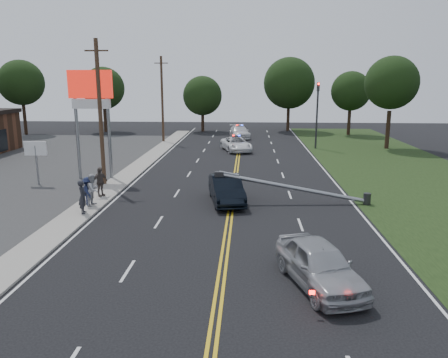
# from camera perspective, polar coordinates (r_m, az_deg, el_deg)

# --- Properties ---
(ground) EXTENTS (120.00, 120.00, 0.00)m
(ground) POSITION_cam_1_polar(r_m,az_deg,el_deg) (19.09, 0.10, -9.67)
(ground) COLOR black
(ground) RESTS_ON ground
(sidewalk) EXTENTS (1.80, 70.00, 0.12)m
(sidewalk) POSITION_cam_1_polar(r_m,az_deg,el_deg) (30.03, -15.06, -1.58)
(sidewalk) COLOR gray
(sidewalk) RESTS_ON ground
(grass_verge) EXTENTS (12.00, 80.00, 0.01)m
(grass_verge) POSITION_cam_1_polar(r_m,az_deg,el_deg) (31.20, 26.82, -2.12)
(grass_verge) COLOR black
(grass_verge) RESTS_ON ground
(centerline_yellow) EXTENTS (0.36, 80.00, 0.00)m
(centerline_yellow) POSITION_cam_1_polar(r_m,az_deg,el_deg) (28.57, 1.18, -1.97)
(centerline_yellow) COLOR gold
(centerline_yellow) RESTS_ON ground
(pylon_sign) EXTENTS (3.20, 0.35, 8.00)m
(pylon_sign) POSITION_cam_1_polar(r_m,az_deg,el_deg) (33.64, -16.98, 10.05)
(pylon_sign) COLOR gray
(pylon_sign) RESTS_ON ground
(small_sign) EXTENTS (1.60, 0.14, 3.10)m
(small_sign) POSITION_cam_1_polar(r_m,az_deg,el_deg) (33.54, -23.37, 3.24)
(small_sign) COLOR gray
(small_sign) RESTS_ON ground
(traffic_signal) EXTENTS (0.28, 0.41, 7.05)m
(traffic_signal) POSITION_cam_1_polar(r_m,az_deg,el_deg) (48.27, 12.08, 8.86)
(traffic_signal) COLOR #2D2D30
(traffic_signal) RESTS_ON ground
(fallen_streetlight) EXTENTS (9.36, 0.44, 1.91)m
(fallen_streetlight) POSITION_cam_1_polar(r_m,az_deg,el_deg) (26.59, 10.09, -1.27)
(fallen_streetlight) COLOR #2D2D30
(fallen_streetlight) RESTS_ON ground
(utility_pole_mid) EXTENTS (1.60, 0.28, 10.00)m
(utility_pole_mid) POSITION_cam_1_polar(r_m,az_deg,el_deg) (31.38, -15.87, 8.28)
(utility_pole_mid) COLOR #382619
(utility_pole_mid) RESTS_ON ground
(utility_pole_far) EXTENTS (1.60, 0.28, 10.00)m
(utility_pole_far) POSITION_cam_1_polar(r_m,az_deg,el_deg) (52.64, -8.07, 10.28)
(utility_pole_far) COLOR #382619
(utility_pole_far) RESTS_ON ground
(tree_4) EXTENTS (5.99, 5.99, 9.95)m
(tree_4) POSITION_cam_1_polar(r_m,az_deg,el_deg) (65.62, -24.97, 11.33)
(tree_4) COLOR black
(tree_4) RESTS_ON ground
(tree_5) EXTENTS (5.92, 5.92, 9.13)m
(tree_5) POSITION_cam_1_polar(r_m,az_deg,el_deg) (65.16, -15.49, 11.36)
(tree_5) COLOR black
(tree_5) RESTS_ON ground
(tree_6) EXTENTS (5.57, 5.57, 7.89)m
(tree_6) POSITION_cam_1_polar(r_m,az_deg,el_deg) (63.50, -2.84, 10.81)
(tree_6) COLOR black
(tree_6) RESTS_ON ground
(tree_7) EXTENTS (7.32, 7.32, 10.51)m
(tree_7) POSITION_cam_1_polar(r_m,az_deg,el_deg) (64.82, 8.52, 12.28)
(tree_7) COLOR black
(tree_7) RESTS_ON ground
(tree_8) EXTENTS (5.22, 5.22, 8.47)m
(tree_8) POSITION_cam_1_polar(r_m,az_deg,el_deg) (61.73, 16.24, 10.96)
(tree_8) COLOR black
(tree_8) RESTS_ON ground
(tree_9) EXTENTS (5.59, 5.59, 9.81)m
(tree_9) POSITION_cam_1_polar(r_m,az_deg,el_deg) (50.41, 21.06, 11.63)
(tree_9) COLOR black
(tree_9) RESTS_ON ground
(crashed_sedan) EXTENTS (2.63, 5.20, 1.63)m
(crashed_sedan) POSITION_cam_1_polar(r_m,az_deg,el_deg) (26.48, 0.31, -1.35)
(crashed_sedan) COLOR black
(crashed_sedan) RESTS_ON ground
(waiting_sedan) EXTENTS (3.27, 5.16, 1.64)m
(waiting_sedan) POSITION_cam_1_polar(r_m,az_deg,el_deg) (16.37, 12.34, -10.83)
(waiting_sedan) COLOR #A0A3A8
(waiting_sedan) RESTS_ON ground
(emergency_a) EXTENTS (3.79, 5.70, 1.46)m
(emergency_a) POSITION_cam_1_polar(r_m,az_deg,el_deg) (45.88, 1.61, 4.57)
(emergency_a) COLOR white
(emergency_a) RESTS_ON ground
(emergency_b) EXTENTS (3.05, 5.66, 1.56)m
(emergency_b) POSITION_cam_1_polar(r_m,az_deg,el_deg) (56.42, 2.04, 6.17)
(emergency_b) COLOR silver
(emergency_b) RESTS_ON ground
(bystander_a) EXTENTS (0.58, 0.76, 1.86)m
(bystander_a) POSITION_cam_1_polar(r_m,az_deg,el_deg) (25.11, -17.98, -2.24)
(bystander_a) COLOR #222228
(bystander_a) RESTS_ON sidewalk
(bystander_b) EXTENTS (0.84, 1.00, 1.87)m
(bystander_b) POSITION_cam_1_polar(r_m,az_deg,el_deg) (26.58, -16.74, -1.33)
(bystander_b) COLOR #A8A8AC
(bystander_b) RESTS_ON sidewalk
(bystander_c) EXTENTS (1.06, 1.24, 1.67)m
(bystander_c) POSITION_cam_1_polar(r_m,az_deg,el_deg) (26.72, -17.37, -1.52)
(bystander_c) COLOR #1A2141
(bystander_c) RESTS_ON sidewalk
(bystander_d) EXTENTS (0.99, 1.15, 1.85)m
(bystander_d) POSITION_cam_1_polar(r_m,az_deg,el_deg) (28.52, -15.89, -0.35)
(bystander_d) COLOR #4E443E
(bystander_d) RESTS_ON sidewalk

